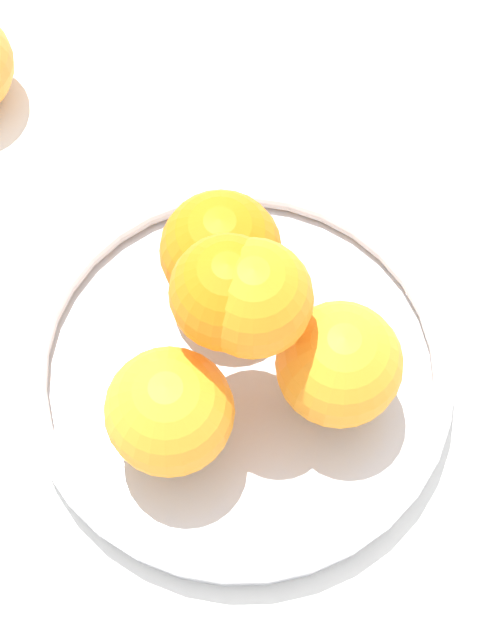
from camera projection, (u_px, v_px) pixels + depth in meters
ground_plane at (240, 383)px, 0.70m from camera, size 4.00×4.00×0.00m
fruit_bowl at (240, 374)px, 0.68m from camera, size 0.27×0.27×0.03m
orange_pile at (243, 324)px, 0.62m from camera, size 0.16×0.19×0.13m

